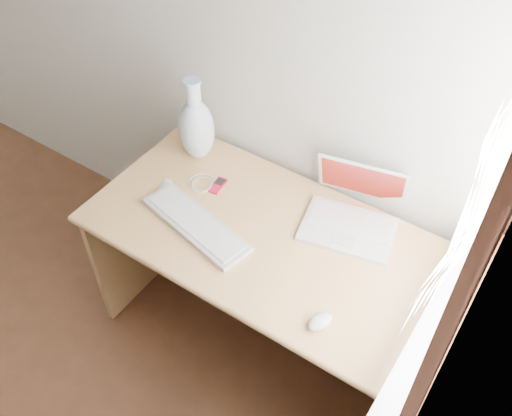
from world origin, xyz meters
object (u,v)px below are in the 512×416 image
Objects in this scene: desk at (278,255)px; laptop at (355,214)px; external_keyboard at (196,224)px; vase at (196,127)px.

laptop reaches higher than desk.
external_keyboard is 1.32× the size of vase.
vase is at bearing 138.42° from external_keyboard.
desk is 0.61m from vase.
vase reaches higher than laptop.
vase is at bearing 169.01° from laptop.
desk is 2.77× the size of external_keyboard.
desk is 3.60× the size of laptop.
desk is 0.37m from laptop.
external_keyboard is 0.42m from vase.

